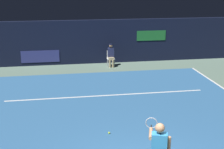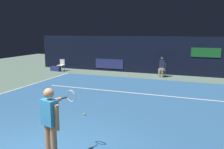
% 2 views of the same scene
% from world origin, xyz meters
% --- Properties ---
extents(ground_plane, '(34.57, 34.57, 0.00)m').
position_xyz_m(ground_plane, '(0.00, 4.54, 0.00)').
color(ground_plane, slate).
extents(court_surface, '(11.04, 11.08, 0.01)m').
position_xyz_m(court_surface, '(0.00, 4.54, 0.01)').
color(court_surface, '#336699').
rests_on(court_surface, ground).
extents(line_service, '(8.61, 0.10, 0.01)m').
position_xyz_m(line_service, '(0.00, 6.48, 0.01)').
color(line_service, white).
rests_on(line_service, court_surface).
extents(back_wall, '(17.77, 0.33, 2.60)m').
position_xyz_m(back_wall, '(-0.00, 12.24, 1.30)').
color(back_wall, black).
rests_on(back_wall, ground).
extents(line_judge_on_chair, '(0.45, 0.54, 1.32)m').
position_xyz_m(line_judge_on_chair, '(0.93, 11.24, 0.69)').
color(line_judge_on_chair, white).
rests_on(line_judge_on_chair, ground).
extents(tennis_ball, '(0.07, 0.07, 0.07)m').
position_xyz_m(tennis_ball, '(-0.45, 2.95, 0.05)').
color(tennis_ball, '#CCE033').
rests_on(tennis_ball, court_surface).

